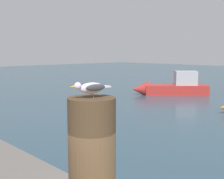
# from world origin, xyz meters

# --- Properties ---
(mooring_post) EXTENTS (0.43, 0.43, 1.10)m
(mooring_post) POSITION_xyz_m (-1.00, -0.39, 2.26)
(mooring_post) COLOR #4C3823
(mooring_post) RESTS_ON harbor_quay
(seagull) EXTENTS (0.18, 0.39, 0.14)m
(seagull) POSITION_xyz_m (-1.00, -0.39, 2.90)
(seagull) COLOR #C67060
(seagull) RESTS_ON mooring_post
(boat_red) EXTENTS (4.78, 4.87, 1.98)m
(boat_red) POSITION_xyz_m (-11.99, 16.16, 0.55)
(boat_red) COLOR #B72D28
(boat_red) RESTS_ON ground_plane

